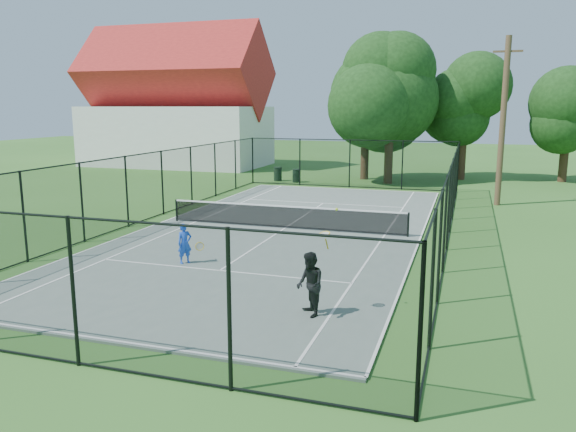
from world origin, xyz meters
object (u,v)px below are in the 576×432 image
(tennis_net, at_px, (285,216))
(trash_bin_right, at_px, (297,176))
(trash_bin_left, at_px, (278,174))
(player_blue, at_px, (185,244))
(utility_pole, at_px, (503,121))
(player_black, at_px, (310,284))

(tennis_net, distance_m, trash_bin_right, 14.85)
(trash_bin_left, relative_size, player_blue, 0.74)
(utility_pole, bearing_deg, player_blue, -123.78)
(player_blue, bearing_deg, trash_bin_left, 100.71)
(trash_bin_right, distance_m, player_blue, 20.44)
(tennis_net, relative_size, player_black, 3.96)
(tennis_net, relative_size, trash_bin_left, 10.65)
(tennis_net, relative_size, player_blue, 7.83)
(tennis_net, height_order, player_blue, player_blue)
(trash_bin_left, bearing_deg, utility_pole, -21.95)
(utility_pole, distance_m, player_black, 19.14)
(trash_bin_right, bearing_deg, player_blue, -83.06)
(player_blue, xyz_separation_m, player_black, (5.05, -3.21, 0.14))
(utility_pole, bearing_deg, player_black, -105.26)
(trash_bin_right, height_order, player_black, player_black)
(player_blue, distance_m, player_black, 5.98)
(tennis_net, distance_m, utility_pole, 12.98)
(trash_bin_left, height_order, utility_pole, utility_pole)
(tennis_net, height_order, utility_pole, utility_pole)
(player_blue, height_order, player_black, player_black)
(player_black, bearing_deg, utility_pole, 74.74)
(trash_bin_left, distance_m, player_blue, 20.92)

